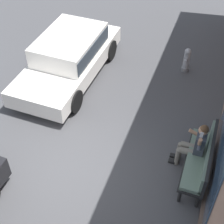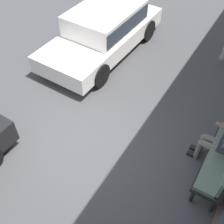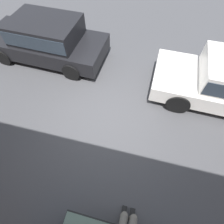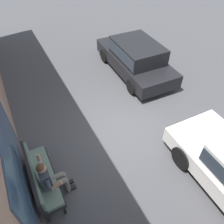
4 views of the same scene
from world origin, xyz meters
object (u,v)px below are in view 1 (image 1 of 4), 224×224
Objects in this scene: bench at (202,159)px; fire_hydrant at (186,60)px; parked_car_near at (69,55)px; person_on_phone at (195,144)px.

bench reaches higher than fire_hydrant.
person_on_phone is at bearing 61.37° from parked_car_near.
person_on_phone reaches higher than fire_hydrant.
parked_car_near reaches higher than bench.
parked_car_near is at bearing -66.94° from fire_hydrant.
person_on_phone is at bearing -137.99° from bench.
parked_car_near is at bearing -118.63° from person_on_phone.
person_on_phone is (-0.25, -0.22, 0.13)m from bench.
bench is at bearing 42.01° from person_on_phone.
person_on_phone is 4.77m from parked_car_near.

